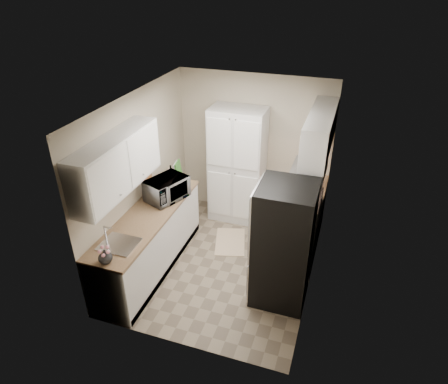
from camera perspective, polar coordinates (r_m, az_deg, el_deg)
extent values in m
plane|color=#7A6B56|center=(6.20, -0.04, -9.97)|extent=(3.20, 3.20, 0.00)
cube|color=#BAAE96|center=(6.86, 4.25, 6.40)|extent=(2.60, 0.04, 2.50)
cube|color=#BAAE96|center=(4.26, -7.03, -9.98)|extent=(2.60, 0.04, 2.50)
cube|color=#BAAE96|center=(5.98, -11.95, 2.09)|extent=(0.04, 3.20, 2.50)
cube|color=#BAAE96|center=(5.27, 13.48, -2.09)|extent=(0.04, 3.20, 2.50)
cube|color=white|center=(4.99, -0.05, 12.73)|extent=(2.60, 3.20, 0.04)
cube|color=silver|center=(5.08, -15.04, 3.87)|extent=(0.33, 1.60, 0.70)
cube|color=silver|center=(5.73, 13.50, 7.75)|extent=(0.33, 1.55, 0.58)
cube|color=#99999E|center=(5.50, 11.92, 2.73)|extent=(0.45, 0.76, 0.13)
cube|color=#B7B7BC|center=(5.18, -14.75, -7.24)|extent=(0.45, 0.40, 0.02)
cube|color=brown|center=(6.15, -10.86, 2.32)|extent=(0.02, 0.22, 0.22)
cube|color=silver|center=(6.76, 1.91, 3.77)|extent=(0.90, 0.55, 2.00)
cube|color=silver|center=(5.95, -10.54, -7.11)|extent=(0.60, 2.30, 0.88)
cube|color=#846647|center=(5.69, -10.96, -3.39)|extent=(0.63, 2.33, 0.04)
cube|color=silver|center=(6.73, 11.27, -2.45)|extent=(0.60, 0.80, 0.88)
cube|color=#846647|center=(6.50, 11.66, 0.99)|extent=(0.63, 0.83, 0.04)
cube|color=#B7B7BC|center=(6.06, 9.94, -6.18)|extent=(0.64, 0.76, 0.90)
cube|color=black|center=(5.80, 10.33, -2.45)|extent=(0.66, 0.78, 0.03)
cube|color=black|center=(5.73, 13.28, -2.02)|extent=(0.06, 0.76, 0.22)
cube|color=tan|center=(5.93, 6.26, -5.53)|extent=(0.01, 0.16, 0.42)
cube|color=beige|center=(6.13, 6.77, -4.30)|extent=(0.01, 0.16, 0.42)
cube|color=#B7B7BC|center=(5.18, 8.46, -7.49)|extent=(0.70, 0.72, 1.70)
imported|color=#A5A6AA|center=(5.93, -8.19, 0.44)|extent=(0.60, 0.71, 0.33)
cylinder|color=black|center=(6.33, -7.57, 2.33)|extent=(0.08, 0.08, 0.30)
imported|color=silver|center=(4.90, -16.62, -8.80)|extent=(0.17, 0.17, 0.17)
cube|color=#39852E|center=(6.47, -6.49, 3.07)|extent=(0.06, 0.25, 0.31)
cube|color=#AFAFB4|center=(6.39, 11.55, 1.67)|extent=(0.36, 0.41, 0.20)
cube|color=beige|center=(6.59, 0.89, -7.11)|extent=(0.65, 0.85, 0.01)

